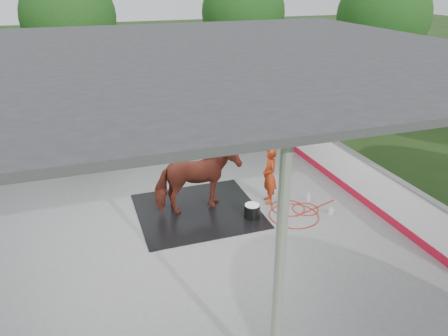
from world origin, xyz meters
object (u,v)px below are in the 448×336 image
object	(u,v)px
handler	(269,176)
wash_bucket	(252,211)
dasher_board	(357,177)
horse	(197,179)

from	to	relation	value
handler	wash_bucket	distance (m)	1.11
dasher_board	handler	xyz separation A→B (m)	(-2.35, 0.41, 0.21)
dasher_board	wash_bucket	bearing A→B (deg)	-176.09
horse	handler	distance (m)	1.89
dasher_board	horse	xyz separation A→B (m)	(-4.23, 0.54, 0.34)
dasher_board	wash_bucket	size ratio (longest dim) A/B	20.56
handler	horse	bearing A→B (deg)	-85.68
horse	wash_bucket	bearing A→B (deg)	-127.84
wash_bucket	dasher_board	bearing A→B (deg)	3.91
handler	dasher_board	bearing A→B (deg)	88.54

